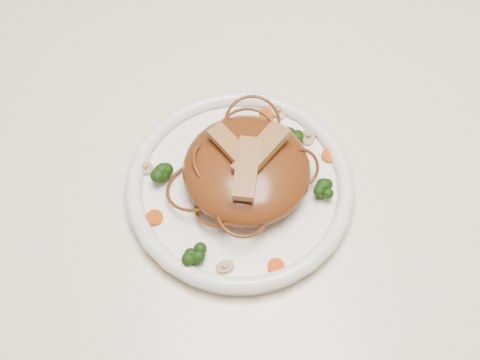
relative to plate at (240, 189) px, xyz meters
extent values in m
plane|color=#4E2C1A|center=(0.07, 0.04, -0.76)|extent=(4.00, 4.00, 0.00)
cube|color=white|center=(0.07, 0.04, -0.03)|extent=(1.20, 0.80, 0.04)
cylinder|color=white|center=(0.00, 0.00, 0.00)|extent=(0.33, 0.33, 0.02)
ellipsoid|color=brown|center=(0.01, 0.01, 0.04)|extent=(0.18, 0.18, 0.05)
cube|color=#A5834E|center=(0.02, 0.01, 0.07)|extent=(0.07, 0.07, 0.01)
cube|color=#A5834E|center=(-0.01, 0.02, 0.07)|extent=(0.05, 0.06, 0.01)
cube|color=#A5834E|center=(0.01, -0.01, 0.07)|extent=(0.04, 0.08, 0.01)
cylinder|color=#CA3D07|center=(0.05, 0.10, 0.01)|extent=(0.03, 0.03, 0.00)
cylinder|color=#CA3D07|center=(-0.10, -0.03, 0.01)|extent=(0.02, 0.02, 0.00)
cylinder|color=#CA3D07|center=(0.11, 0.03, 0.01)|extent=(0.03, 0.03, 0.00)
cylinder|color=#CA3D07|center=(-0.03, 0.07, 0.01)|extent=(0.02, 0.02, 0.00)
cylinder|color=#CA3D07|center=(0.03, -0.11, 0.01)|extent=(0.02, 0.02, 0.00)
cylinder|color=tan|center=(-0.03, -0.10, 0.01)|extent=(0.02, 0.02, 0.01)
cylinder|color=tan|center=(0.09, 0.06, 0.01)|extent=(0.03, 0.03, 0.01)
cylinder|color=tan|center=(-0.11, 0.04, 0.01)|extent=(0.03, 0.03, 0.01)
cylinder|color=tan|center=(0.06, 0.10, 0.01)|extent=(0.03, 0.03, 0.01)
camera|label=1|loc=(-0.05, -0.36, 0.66)|focal=47.50mm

